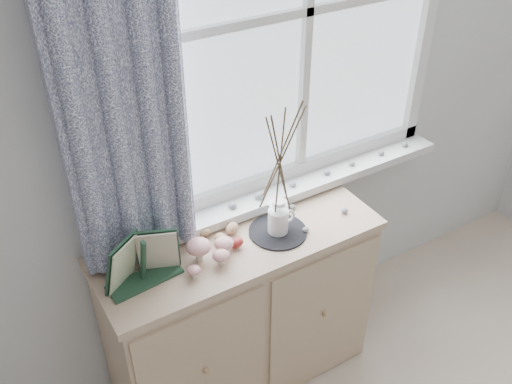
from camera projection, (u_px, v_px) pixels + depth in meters
sideboard at (241, 312)px, 2.57m from camera, size 1.20×0.45×0.85m
botanical_book at (145, 263)px, 2.04m from camera, size 0.34×0.16×0.23m
toadstool_cluster at (208, 250)px, 2.19m from camera, size 0.23×0.16×0.09m
wooden_eggs at (223, 235)px, 2.31m from camera, size 0.16×0.17×0.06m
songbird_figurine at (279, 204)px, 2.48m from camera, size 0.12×0.07×0.06m
crocheted_doily at (278, 231)px, 2.36m from camera, size 0.24×0.24×0.01m
twig_pitcher at (280, 156)px, 2.15m from camera, size 0.27×0.27×0.64m
sideboard_pebbles at (314, 216)px, 2.44m from camera, size 0.25×0.19×0.02m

